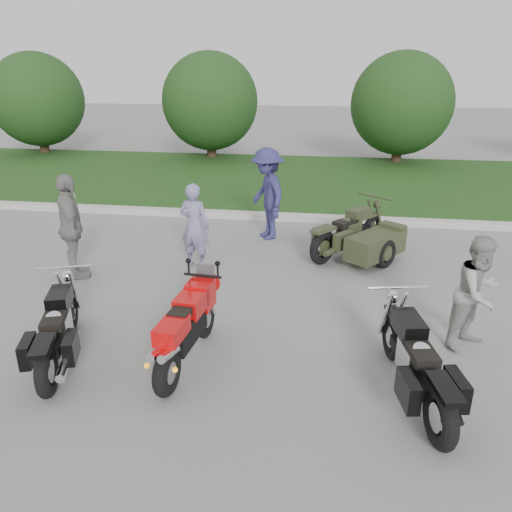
# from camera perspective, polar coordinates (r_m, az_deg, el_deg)

# --- Properties ---
(ground) EXTENTS (80.00, 80.00, 0.00)m
(ground) POSITION_cam_1_polar(r_m,az_deg,el_deg) (6.83, -6.32, -10.54)
(ground) COLOR gray
(ground) RESTS_ON ground
(curb) EXTENTS (60.00, 0.30, 0.15)m
(curb) POSITION_cam_1_polar(r_m,az_deg,el_deg) (12.21, 0.67, 4.59)
(curb) COLOR #B9B7AE
(curb) RESTS_ON ground
(grass_strip) EXTENTS (60.00, 8.00, 0.14)m
(grass_strip) POSITION_cam_1_polar(r_m,az_deg,el_deg) (16.21, 2.69, 8.74)
(grass_strip) COLOR #294F1B
(grass_strip) RESTS_ON ground
(tree_far_left) EXTENTS (3.60, 3.60, 4.00)m
(tree_far_left) POSITION_cam_1_polar(r_m,az_deg,el_deg) (22.37, -23.72, 16.04)
(tree_far_left) COLOR #3F2B1C
(tree_far_left) RESTS_ON ground
(tree_mid_left) EXTENTS (3.60, 3.60, 4.00)m
(tree_mid_left) POSITION_cam_1_polar(r_m,az_deg,el_deg) (19.68, -5.26, 17.16)
(tree_mid_left) COLOR #3F2B1C
(tree_mid_left) RESTS_ON ground
(tree_mid_right) EXTENTS (3.60, 3.60, 4.00)m
(tree_mid_right) POSITION_cam_1_polar(r_m,az_deg,el_deg) (19.29, 16.31, 16.36)
(tree_mid_right) COLOR #3F2B1C
(tree_mid_right) RESTS_ON ground
(sportbike_red) EXTENTS (0.43, 1.91, 0.91)m
(sportbike_red) POSITION_cam_1_polar(r_m,az_deg,el_deg) (6.28, -8.00, -8.03)
(sportbike_red) COLOR black
(sportbike_red) RESTS_ON ground
(cruiser_left) EXTENTS (0.84, 2.07, 0.82)m
(cruiser_left) POSITION_cam_1_polar(r_m,az_deg,el_deg) (6.79, -21.72, -8.18)
(cruiser_left) COLOR black
(cruiser_left) RESTS_ON ground
(cruiser_right) EXTENTS (0.64, 2.21, 0.86)m
(cruiser_right) POSITION_cam_1_polar(r_m,az_deg,el_deg) (5.92, 17.99, -12.01)
(cruiser_right) COLOR black
(cruiser_right) RESTS_ON ground
(cruiser_sidecar) EXTENTS (1.86, 2.09, 0.87)m
(cruiser_sidecar) POSITION_cam_1_polar(r_m,az_deg,el_deg) (9.74, 12.13, 1.78)
(cruiser_sidecar) COLOR black
(cruiser_sidecar) RESTS_ON ground
(person_stripe) EXTENTS (0.65, 0.51, 1.59)m
(person_stripe) POSITION_cam_1_polar(r_m,az_deg,el_deg) (9.17, -7.02, 3.42)
(person_stripe) COLOR gray
(person_stripe) RESTS_ON ground
(person_grey) EXTENTS (0.95, 0.94, 1.55)m
(person_grey) POSITION_cam_1_polar(r_m,az_deg,el_deg) (7.13, 24.03, -3.90)
(person_grey) COLOR #9B9B95
(person_grey) RESTS_ON ground
(person_denim) EXTENTS (1.24, 1.45, 1.95)m
(person_denim) POSITION_cam_1_polar(r_m,az_deg,el_deg) (10.65, 1.28, 7.09)
(person_denim) COLOR navy
(person_denim) RESTS_ON ground
(person_back) EXTENTS (0.97, 1.15, 1.85)m
(person_back) POSITION_cam_1_polar(r_m,az_deg,el_deg) (9.18, -20.38, 3.08)
(person_back) COLOR gray
(person_back) RESTS_ON ground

